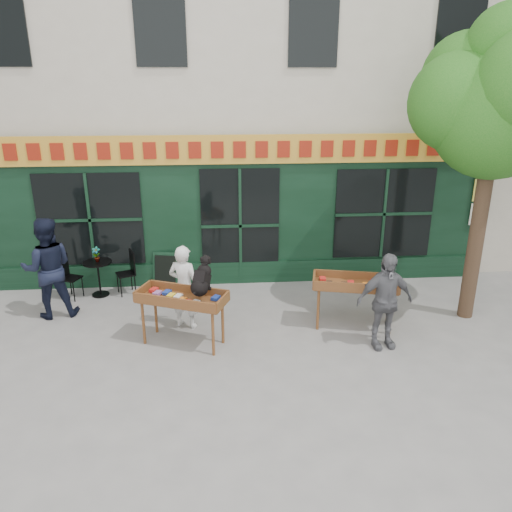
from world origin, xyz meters
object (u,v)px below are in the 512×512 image
object	(u,v)px
man_right	(385,301)
dog	(201,275)
woman	(184,287)
book_cart_right	(355,286)
book_cart_center	(182,300)
bistro_table	(98,272)
man_left	(48,268)

from	to	relation	value
man_right	dog	bearing A→B (deg)	167.06
woman	book_cart_right	xyz separation A→B (m)	(3.12, -0.26, 0.03)
book_cart_center	woman	distance (m)	0.65
book_cart_center	book_cart_right	distance (m)	3.14
book_cart_right	man_right	size ratio (longest dim) A/B	0.94
dog	woman	size ratio (longest dim) A/B	0.38
dog	woman	bearing A→B (deg)	138.79
woman	bistro_table	world-z (taller)	woman
man_right	bistro_table	distance (m)	5.91
book_cart_center	woman	world-z (taller)	woman
book_cart_right	man_right	distance (m)	0.81
book_cart_center	man_left	xyz separation A→B (m)	(-2.60, 1.31, 0.16)
woman	bistro_table	size ratio (longest dim) A/B	2.09
man_right	man_left	world-z (taller)	man_left
book_cart_center	bistro_table	xyz separation A→B (m)	(-1.90, 2.21, -0.28)
woman	book_cart_center	bearing A→B (deg)	112.22
dog	book_cart_right	distance (m)	2.84
dog	bistro_table	bearing A→B (deg)	157.11
book_cart_center	man_right	bearing A→B (deg)	16.25
book_cart_center	man_left	distance (m)	2.92
book_cart_right	man_left	world-z (taller)	man_left
book_cart_right	man_right	bearing A→B (deg)	-55.41
book_cart_center	dog	size ratio (longest dim) A/B	2.71
bistro_table	man_right	bearing A→B (deg)	-25.78
book_cart_center	dog	distance (m)	0.59
book_cart_right	man_right	world-z (taller)	man_right
book_cart_center	man_left	world-z (taller)	man_left
book_cart_right	man_left	size ratio (longest dim) A/B	0.81
man_right	woman	bearing A→B (deg)	156.36
man_right	bistro_table	xyz separation A→B (m)	(-5.32, 2.57, -0.30)
book_cart_right	man_right	xyz separation A→B (m)	(0.30, -0.75, 0.03)
bistro_table	man_left	bearing A→B (deg)	-127.87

